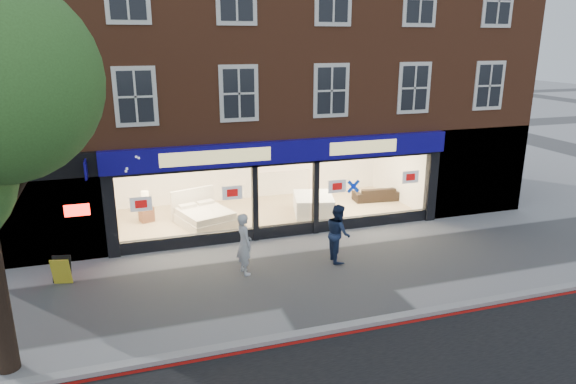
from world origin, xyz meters
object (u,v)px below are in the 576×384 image
a_board (62,270)px  pedestrian_blue (338,233)px  display_bed (204,216)px  mattress_stack (313,204)px  pedestrian_grey (244,244)px  sofa (376,194)px

a_board → pedestrian_blue: bearing=7.4°
display_bed → a_board: (-4.33, -3.23, -0.03)m
display_bed → mattress_stack: size_ratio=1.16×
pedestrian_grey → pedestrian_blue: size_ratio=1.02×
pedestrian_blue → display_bed: bearing=46.2°
a_board → pedestrian_grey: size_ratio=0.43×
display_bed → pedestrian_blue: pedestrian_blue is taller
mattress_stack → pedestrian_blue: pedestrian_blue is taller
mattress_stack → sofa: mattress_stack is taller
sofa → a_board: (-11.43, -3.95, 0.01)m
sofa → pedestrian_blue: 6.10m
display_bed → sofa: size_ratio=1.28×
mattress_stack → sofa: size_ratio=1.11×
sofa → pedestrian_blue: pedestrian_blue is taller
a_board → pedestrian_grey: 4.96m
display_bed → pedestrian_grey: bearing=-100.6°
sofa → pedestrian_grey: bearing=41.4°
display_bed → mattress_stack: (4.10, -0.05, 0.03)m
display_bed → a_board: display_bed is taller
pedestrian_grey → pedestrian_blue: bearing=-98.1°
display_bed → a_board: bearing=-161.3°
display_bed → sofa: 7.13m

